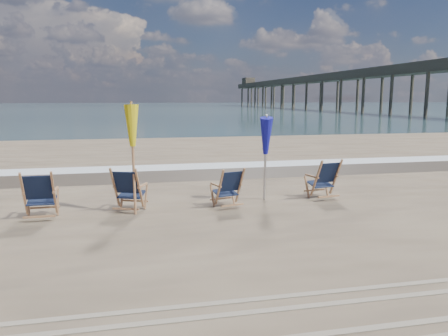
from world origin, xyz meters
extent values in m
plane|color=#355158|center=(0.00, 128.00, 0.00)|extent=(400.00, 400.00, 0.00)
cube|color=silver|center=(0.00, 8.30, 0.00)|extent=(200.00, 1.40, 0.01)
cube|color=#42362A|center=(0.00, 6.80, 0.00)|extent=(200.00, 2.60, 0.00)
cylinder|color=#AF794E|center=(-1.92, 2.16, 1.13)|extent=(0.06, 0.06, 2.25)
cone|color=yellow|center=(-1.92, 2.16, 1.78)|extent=(0.30, 0.30, 0.85)
cylinder|color=#A5A5AD|center=(1.09, 2.69, 0.99)|extent=(0.06, 0.06, 1.98)
cone|color=#16179C|center=(1.09, 2.69, 1.51)|extent=(0.30, 0.30, 0.85)
camera|label=1|loc=(-1.99, -6.93, 2.39)|focal=35.00mm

